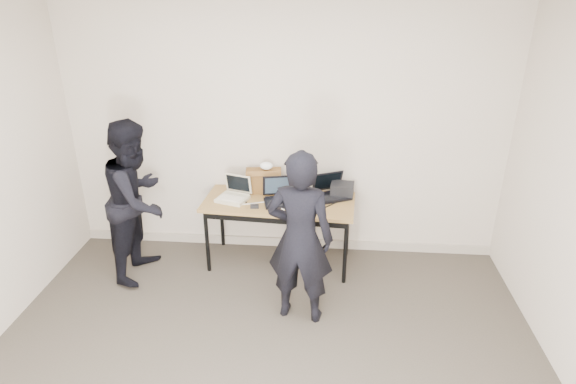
# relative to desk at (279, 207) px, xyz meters

# --- Properties ---
(room) EXTENTS (4.60, 4.60, 2.80)m
(room) POSITION_rel_desk_xyz_m (0.02, -1.88, 0.69)
(room) COLOR #403930
(room) RESTS_ON ground
(desk) EXTENTS (1.54, 0.75, 0.72)m
(desk) POSITION_rel_desk_xyz_m (0.00, 0.00, 0.00)
(desk) COLOR olive
(desk) RESTS_ON ground
(laptop_beige) EXTENTS (0.36, 0.35, 0.23)m
(laptop_beige) POSITION_rel_desk_xyz_m (-0.45, 0.01, 0.11)
(laptop_beige) COLOR beige
(laptop_beige) RESTS_ON desk
(laptop_center) EXTENTS (0.38, 0.37, 0.25)m
(laptop_center) POSITION_rel_desk_xyz_m (0.01, 0.00, 0.11)
(laptop_center) COLOR black
(laptop_center) RESTS_ON desk
(laptop_right) EXTENTS (0.42, 0.41, 0.23)m
(laptop_right) POSITION_rel_desk_xyz_m (0.52, 0.17, 0.11)
(laptop_right) COLOR black
(laptop_right) RESTS_ON desk
(leather_satchel) EXTENTS (0.38, 0.22, 0.25)m
(leather_satchel) POSITION_rel_desk_xyz_m (-0.18, 0.23, 0.19)
(leather_satchel) COLOR brown
(leather_satchel) RESTS_ON desk
(tissue) EXTENTS (0.14, 0.10, 0.08)m
(tissue) POSITION_rel_desk_xyz_m (-0.15, 0.23, 0.34)
(tissue) COLOR white
(tissue) RESTS_ON leather_satchel
(equipment_box) EXTENTS (0.25, 0.22, 0.13)m
(equipment_box) POSITION_rel_desk_xyz_m (0.63, 0.19, 0.13)
(equipment_box) COLOR black
(equipment_box) RESTS_ON desk
(power_brick) EXTENTS (0.09, 0.06, 0.03)m
(power_brick) POSITION_rel_desk_xyz_m (-0.22, -0.17, 0.07)
(power_brick) COLOR black
(power_brick) RESTS_ON desk
(cables) EXTENTS (1.15, 0.41, 0.01)m
(cables) POSITION_rel_desk_xyz_m (0.05, -0.01, 0.06)
(cables) COLOR black
(cables) RESTS_ON desk
(person_typist) EXTENTS (0.62, 0.45, 1.56)m
(person_typist) POSITION_rel_desk_xyz_m (0.26, -0.83, 0.12)
(person_typist) COLOR black
(person_typist) RESTS_ON ground
(person_observer) EXTENTS (0.68, 0.83, 1.60)m
(person_observer) POSITION_rel_desk_xyz_m (-1.35, -0.24, 0.14)
(person_observer) COLOR black
(person_observer) RESTS_ON ground
(baseboard) EXTENTS (4.50, 0.03, 0.10)m
(baseboard) POSITION_rel_desk_xyz_m (0.02, 0.35, -0.61)
(baseboard) COLOR #A99C8C
(baseboard) RESTS_ON ground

